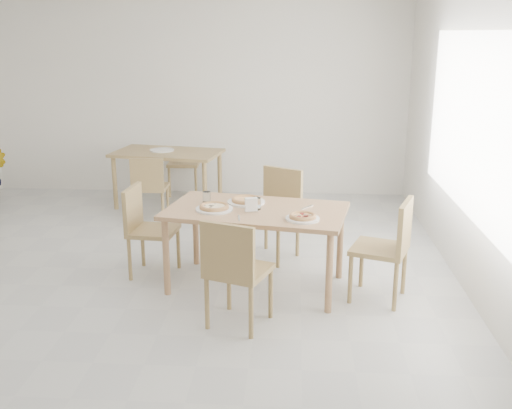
# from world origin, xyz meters

# --- Properties ---
(room) EXTENTS (7.28, 7.00, 7.00)m
(room) POSITION_xyz_m (2.98, 0.30, 1.50)
(room) COLOR #B7B7B3
(room) RESTS_ON ground
(main_table) EXTENTS (1.74, 1.18, 0.75)m
(main_table) POSITION_xyz_m (1.08, 0.13, 0.67)
(main_table) COLOR tan
(main_table) RESTS_ON ground
(chair_south) EXTENTS (0.58, 0.58, 0.91)m
(chair_south) POSITION_xyz_m (0.97, -0.71, 0.53)
(chair_south) COLOR #9D834E
(chair_south) RESTS_ON ground
(chair_north) EXTENTS (0.63, 0.63, 0.93)m
(chair_north) POSITION_xyz_m (1.24, 0.93, 0.54)
(chair_north) COLOR #9D834E
(chair_north) RESTS_ON ground
(chair_west) EXTENTS (0.47, 0.47, 0.87)m
(chair_west) POSITION_xyz_m (-0.00, 0.35, 0.51)
(chair_west) COLOR #9D834E
(chair_west) RESTS_ON ground
(chair_east) EXTENTS (0.58, 0.58, 0.92)m
(chair_east) POSITION_xyz_m (2.26, -0.10, 0.53)
(chair_east) COLOR #9D834E
(chair_east) RESTS_ON ground
(plate_margherita) EXTENTS (0.35, 0.35, 0.02)m
(plate_margherita) POSITION_xyz_m (0.98, 0.32, 0.76)
(plate_margherita) COLOR white
(plate_margherita) RESTS_ON main_table
(plate_mushroom) EXTENTS (0.33, 0.33, 0.02)m
(plate_mushroom) POSITION_xyz_m (0.71, 0.06, 0.76)
(plate_mushroom) COLOR white
(plate_mushroom) RESTS_ON main_table
(plate_pepperoni) EXTENTS (0.29, 0.29, 0.02)m
(plate_pepperoni) POSITION_xyz_m (1.50, -0.17, 0.76)
(plate_pepperoni) COLOR white
(plate_pepperoni) RESTS_ON main_table
(pizza_margherita) EXTENTS (0.34, 0.34, 0.03)m
(pizza_margherita) POSITION_xyz_m (0.98, 0.32, 0.78)
(pizza_margherita) COLOR #EFB770
(pizza_margherita) RESTS_ON plate_margherita
(pizza_mushroom) EXTENTS (0.34, 0.34, 0.03)m
(pizza_mushroom) POSITION_xyz_m (0.71, 0.06, 0.78)
(pizza_mushroom) COLOR #EFB770
(pizza_mushroom) RESTS_ON plate_mushroom
(pizza_pepperoni) EXTENTS (0.28, 0.28, 0.03)m
(pizza_pepperoni) POSITION_xyz_m (1.50, -0.17, 0.78)
(pizza_pepperoni) COLOR #EFB770
(pizza_pepperoni) RESTS_ON plate_pepperoni
(tumbler_a) EXTENTS (0.08, 0.08, 0.11)m
(tumbler_a) POSITION_xyz_m (1.09, 0.11, 0.80)
(tumbler_a) COLOR white
(tumbler_a) RESTS_ON main_table
(tumbler_b) EXTENTS (0.07, 0.07, 0.10)m
(tumbler_b) POSITION_xyz_m (0.60, 0.33, 0.80)
(tumbler_b) COLOR white
(tumbler_b) RESTS_ON main_table
(napkin_holder) EXTENTS (0.13, 0.08, 0.13)m
(napkin_holder) POSITION_xyz_m (1.05, 0.02, 0.81)
(napkin_holder) COLOR silver
(napkin_holder) RESTS_ON main_table
(fork_a) EXTENTS (0.12, 0.16, 0.01)m
(fork_a) POSITION_xyz_m (1.54, 0.20, 0.75)
(fork_a) COLOR silver
(fork_a) RESTS_ON main_table
(fork_b) EXTENTS (0.04, 0.17, 0.01)m
(fork_b) POSITION_xyz_m (0.96, -0.18, 0.75)
(fork_b) COLOR silver
(fork_b) RESTS_ON main_table
(second_table) EXTENTS (1.51, 1.02, 0.75)m
(second_table) POSITION_xyz_m (-0.28, 2.73, 0.66)
(second_table) COLOR #9D834E
(second_table) RESTS_ON ground
(chair_back_s) EXTENTS (0.42, 0.42, 0.82)m
(chair_back_s) POSITION_xyz_m (-0.37, 2.03, 0.48)
(chair_back_s) COLOR #9D834E
(chair_back_s) RESTS_ON ground
(chair_back_n) EXTENTS (0.46, 0.46, 0.90)m
(chair_back_n) POSITION_xyz_m (-0.18, 3.44, 0.52)
(chair_back_n) COLOR #9D834E
(chair_back_n) RESTS_ON ground
(plate_empty) EXTENTS (0.32, 0.32, 0.02)m
(plate_empty) POSITION_xyz_m (-0.36, 2.78, 0.76)
(plate_empty) COLOR white
(plate_empty) RESTS_ON second_table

